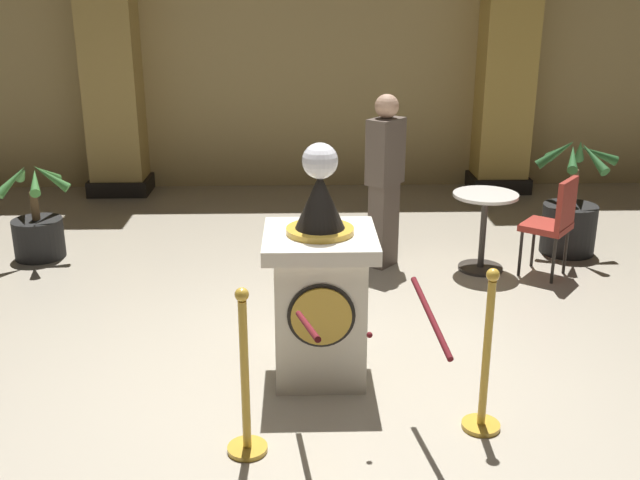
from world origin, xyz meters
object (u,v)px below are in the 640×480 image
object	(u,v)px
cafe_table	(484,221)
potted_palm_right	(570,218)
stanchion_near	(246,396)
cafe_chair_red	(555,219)
stanchion_far	(485,374)
pedestal_clock	(320,289)
potted_palm_left	(38,228)
bystander_guest	(385,177)

from	to	relation	value
cafe_table	potted_palm_right	bearing A→B (deg)	25.11
stanchion_near	cafe_chair_red	xyz separation A→B (m)	(2.69, 2.73, 0.21)
stanchion_far	cafe_chair_red	size ratio (longest dim) A/B	1.11
cafe_table	cafe_chair_red	bearing A→B (deg)	-17.90
pedestal_clock	potted_palm_left	bearing A→B (deg)	138.21
stanchion_near	cafe_table	world-z (taller)	stanchion_near
pedestal_clock	potted_palm_left	distance (m)	3.74
bystander_guest	stanchion_near	bearing A→B (deg)	-110.24
stanchion_near	cafe_chair_red	size ratio (longest dim) A/B	1.09
cafe_chair_red	cafe_table	bearing A→B (deg)	162.10
pedestal_clock	cafe_chair_red	xyz separation A→B (m)	(2.23, 1.81, -0.08)
stanchion_near	stanchion_far	world-z (taller)	stanchion_far
stanchion_near	stanchion_far	bearing A→B (deg)	8.03
pedestal_clock	stanchion_far	xyz separation A→B (m)	(0.98, -0.71, -0.28)
stanchion_far	cafe_chair_red	world-z (taller)	stanchion_far
stanchion_near	cafe_table	size ratio (longest dim) A/B	1.37
pedestal_clock	potted_palm_left	size ratio (longest dim) A/B	1.66
pedestal_clock	stanchion_far	bearing A→B (deg)	-35.79
cafe_chair_red	stanchion_far	bearing A→B (deg)	-116.27
stanchion_far	potted_palm_left	world-z (taller)	stanchion_far
stanchion_far	potted_palm_right	bearing A→B (deg)	62.77
stanchion_far	cafe_table	size ratio (longest dim) A/B	1.39
potted_palm_right	pedestal_clock	bearing A→B (deg)	-136.64
pedestal_clock	cafe_chair_red	size ratio (longest dim) A/B	1.73
potted_palm_right	bystander_guest	xyz separation A→B (m)	(-1.95, -0.32, 0.52)
stanchion_near	bystander_guest	bearing A→B (deg)	69.76
potted_palm_right	cafe_chair_red	xyz separation A→B (m)	(-0.40, -0.67, 0.21)
pedestal_clock	stanchion_near	xyz separation A→B (m)	(-0.46, -0.91, -0.28)
pedestal_clock	potted_palm_right	bearing A→B (deg)	43.36
pedestal_clock	cafe_table	xyz separation A→B (m)	(1.62, 2.01, -0.16)
stanchion_far	potted_palm_right	world-z (taller)	potted_palm_right
bystander_guest	potted_palm_right	bearing A→B (deg)	9.28
stanchion_near	potted_palm_left	size ratio (longest dim) A/B	1.04
stanchion_near	potted_palm_left	bearing A→B (deg)	124.34
pedestal_clock	bystander_guest	size ratio (longest dim) A/B	0.99
potted_palm_left	cafe_table	xyz separation A→B (m)	(4.39, -0.47, 0.18)
pedestal_clock	stanchion_near	distance (m)	1.06
stanchion_near	potted_palm_right	distance (m)	4.59
potted_palm_left	stanchion_near	bearing A→B (deg)	-55.66
stanchion_far	cafe_table	world-z (taller)	stanchion_far
pedestal_clock	potted_palm_right	size ratio (longest dim) A/B	1.37
potted_palm_left	potted_palm_right	xyz separation A→B (m)	(5.40, 0.00, 0.06)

